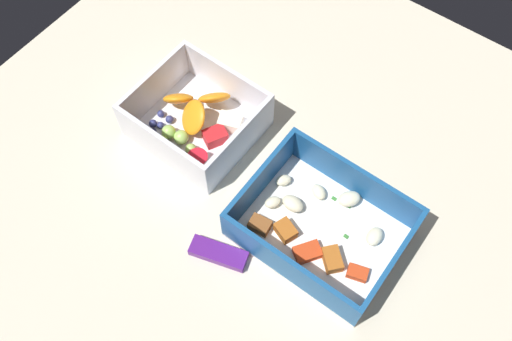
{
  "coord_description": "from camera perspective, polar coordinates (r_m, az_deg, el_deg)",
  "views": [
    {
      "loc": [
        -21.19,
        27.09,
        66.37
      ],
      "look_at": [
        -0.94,
        -0.25,
        4.0
      ],
      "focal_mm": 39.33,
      "sensor_mm": 36.0,
      "label": 1
    }
  ],
  "objects": [
    {
      "name": "pasta_container",
      "position": [
        0.68,
        6.55,
        -5.65
      ],
      "size": [
        19.01,
        14.93,
        6.03
      ],
      "rotation": [
        0.0,
        0.0,
        -0.0
      ],
      "color": "white",
      "rests_on": "table_surface"
    },
    {
      "name": "table_surface",
      "position": [
        0.74,
        -0.7,
        -0.87
      ],
      "size": [
        80.0,
        80.0,
        2.0
      ],
      "primitive_type": "cube",
      "color": "beige",
      "rests_on": "ground"
    },
    {
      "name": "candy_bar",
      "position": [
        0.68,
        -3.83,
        -8.4
      ],
      "size": [
        7.4,
        4.34,
        1.2
      ],
      "primitive_type": "cube",
      "rotation": [
        0.0,
        0.0,
        0.3
      ],
      "color": "#51197A",
      "rests_on": "table_surface"
    },
    {
      "name": "fruit_bowl",
      "position": [
        0.75,
        -6.07,
        5.17
      ],
      "size": [
        15.46,
        14.13,
        6.44
      ],
      "rotation": [
        0.0,
        0.0,
        -0.02
      ],
      "color": "white",
      "rests_on": "table_surface"
    }
  ]
}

